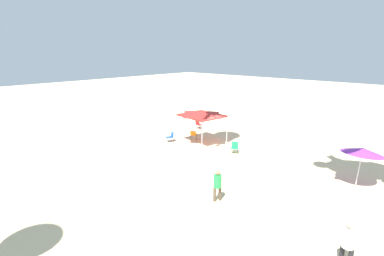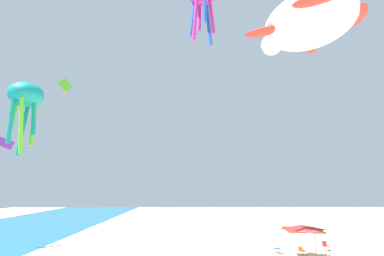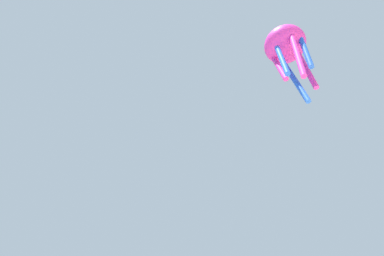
{
  "view_description": "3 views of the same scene",
  "coord_description": "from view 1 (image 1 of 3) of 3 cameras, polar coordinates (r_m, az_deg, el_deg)",
  "views": [
    {
      "loc": [
        -12.65,
        17.58,
        7.51
      ],
      "look_at": [
        1.55,
        2.03,
        1.92
      ],
      "focal_mm": 27.33,
      "sensor_mm": 36.0,
      "label": 1
    },
    {
      "loc": [
        -22.18,
        9.29,
        6.01
      ],
      "look_at": [
        -1.88,
        9.15,
        10.25
      ],
      "focal_mm": 25.94,
      "sensor_mm": 36.0,
      "label": 2
    },
    {
      "loc": [
        -5.01,
        17.9,
        5.79
      ],
      "look_at": [
        -1.88,
        15.56,
        9.88
      ],
      "focal_mm": 27.06,
      "sensor_mm": 36.0,
      "label": 3
    }
  ],
  "objects": [
    {
      "name": "ground",
      "position": [
        22.94,
        6.3,
        -4.46
      ],
      "size": [
        120.0,
        120.0,
        0.1
      ],
      "primitive_type": "cube",
      "color": "beige"
    },
    {
      "name": "canopy_tent",
      "position": [
        23.96,
        1.91,
        2.83
      ],
      "size": [
        3.53,
        3.22,
        2.76
      ],
      "rotation": [
        0.0,
        0.0,
        -0.12
      ],
      "color": "#B7B7BC",
      "rests_on": "ground"
    },
    {
      "name": "beach_umbrella",
      "position": [
        18.91,
        30.37,
        -3.89
      ],
      "size": [
        2.29,
        2.3,
        2.41
      ],
      "color": "silver",
      "rests_on": "ground"
    },
    {
      "name": "folding_chair_facing_ocean",
      "position": [
        28.98,
        1.3,
        0.82
      ],
      "size": [
        0.68,
        0.6,
        0.82
      ],
      "rotation": [
        0.0,
        0.0,
        4.59
      ],
      "color": "black",
      "rests_on": "ground"
    },
    {
      "name": "folding_chair_left_of_tent",
      "position": [
        25.39,
        0.29,
        -1.21
      ],
      "size": [
        0.77,
        0.8,
        0.82
      ],
      "rotation": [
        0.0,
        0.0,
        0.58
      ],
      "color": "black",
      "rests_on": "ground"
    },
    {
      "name": "folding_chair_near_cooler",
      "position": [
        24.84,
        -4.22,
        -1.62
      ],
      "size": [
        0.72,
        0.77,
        0.82
      ],
      "rotation": [
        0.0,
        0.0,
        2.75
      ],
      "color": "black",
      "rests_on": "ground"
    },
    {
      "name": "folding_chair_right_of_tent",
      "position": [
        22.35,
        8.35,
        -3.64
      ],
      "size": [
        0.77,
        0.8,
        0.82
      ],
      "rotation": [
        0.0,
        0.0,
        3.72
      ],
      "color": "black",
      "rests_on": "ground"
    },
    {
      "name": "person_far_stroller",
      "position": [
        15.17,
        5.0,
        -10.67
      ],
      "size": [
        0.4,
        0.42,
        1.68
      ],
      "rotation": [
        0.0,
        0.0,
        4.25
      ],
      "color": "brown",
      "rests_on": "ground"
    },
    {
      "name": "person_beachcomber",
      "position": [
        12.22,
        28.23,
        -18.8
      ],
      "size": [
        0.48,
        0.44,
        1.86
      ],
      "rotation": [
        0.0,
        0.0,
        2.8
      ],
      "color": "black",
      "rests_on": "ground"
    }
  ]
}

